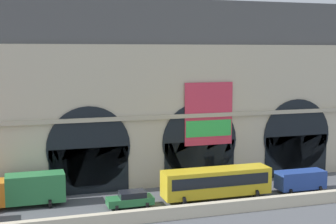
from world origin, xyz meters
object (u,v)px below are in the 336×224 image
at_px(car_midwest, 131,199).
at_px(box_truck_west, 26,189).
at_px(bus_center, 216,182).
at_px(van_mideast, 300,180).

bearing_deg(car_midwest, box_truck_west, 161.20).
bearing_deg(bus_center, box_truck_west, 169.59).
distance_m(box_truck_west, van_mideast, 28.00).
bearing_deg(car_midwest, bus_center, -0.78).
relative_size(box_truck_west, car_midwest, 1.70).
distance_m(box_truck_west, bus_center, 18.50).
distance_m(car_midwest, van_mideast, 18.33).
height_order(box_truck_west, van_mideast, box_truck_west).
height_order(car_midwest, van_mideast, van_mideast).
distance_m(box_truck_west, car_midwest, 10.04).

